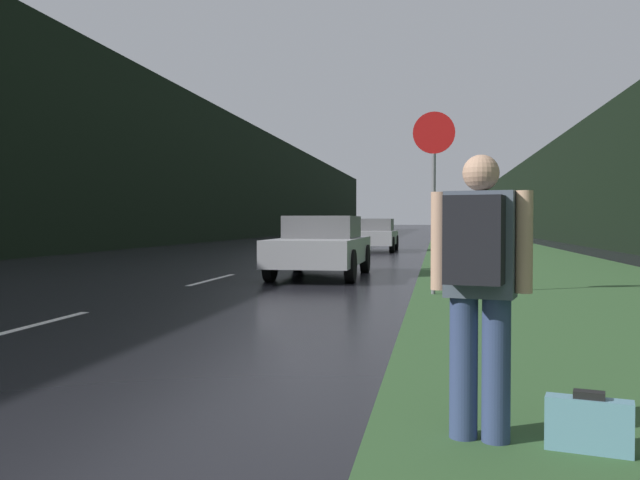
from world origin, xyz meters
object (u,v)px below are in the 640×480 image
(car_passing_far, at_px, (375,235))
(car_oncoming, at_px, (340,230))
(hitchhiker_with_backpack, at_px, (479,278))
(stop_sign, at_px, (434,182))
(car_passing_near, at_px, (322,246))
(suitcase, at_px, (589,426))

(car_passing_far, relative_size, car_oncoming, 1.10)
(hitchhiker_with_backpack, height_order, car_passing_far, hitchhiker_with_backpack)
(stop_sign, distance_m, car_passing_near, 4.69)
(stop_sign, xyz_separation_m, car_passing_far, (-2.60, 17.52, -1.26))
(car_passing_far, bearing_deg, car_passing_near, 90.00)
(suitcase, height_order, car_passing_near, car_passing_near)
(stop_sign, xyz_separation_m, car_oncoming, (-7.08, 37.88, -1.27))
(hitchhiker_with_backpack, bearing_deg, car_passing_near, 117.35)
(stop_sign, relative_size, suitcase, 6.79)
(hitchhiker_with_backpack, distance_m, car_passing_near, 12.04)
(hitchhiker_with_backpack, height_order, car_passing_near, hitchhiker_with_backpack)
(car_passing_near, height_order, car_passing_far, car_passing_far)
(suitcase, height_order, car_passing_far, car_passing_far)
(stop_sign, relative_size, car_oncoming, 0.79)
(car_passing_near, distance_m, car_passing_far, 13.83)
(hitchhiker_with_backpack, bearing_deg, suitcase, 5.96)
(hitchhiker_with_backpack, relative_size, car_passing_near, 0.35)
(car_passing_far, bearing_deg, suitcase, 97.75)
(hitchhiker_with_backpack, xyz_separation_m, suitcase, (0.59, -0.08, -0.79))
(suitcase, bearing_deg, car_oncoming, 113.25)
(hitchhiker_with_backpack, bearing_deg, car_oncoming, 112.55)
(suitcase, bearing_deg, car_passing_near, 119.92)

